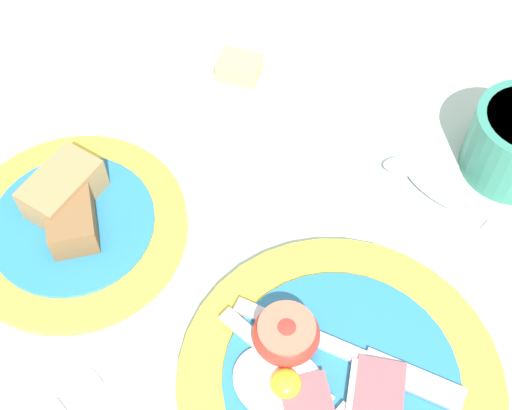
{
  "coord_description": "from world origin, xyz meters",
  "views": [
    {
      "loc": [
        0.15,
        -0.22,
        0.53
      ],
      "look_at": [
        -0.02,
        0.07,
        0.02
      ],
      "focal_mm": 50.0,
      "sensor_mm": 36.0,
      "label": 1
    }
  ],
  "objects_px": {
    "butter_dish": "(240,77)",
    "teaspoon_near_cup": "(391,166)",
    "breakfast_plate": "(334,382)",
    "teaspoon_by_saucer": "(463,207)",
    "bread_plate": "(72,222)"
  },
  "relations": [
    {
      "from": "butter_dish",
      "to": "teaspoon_near_cup",
      "type": "xyz_separation_m",
      "value": [
        0.18,
        -0.03,
        -0.0
      ]
    },
    {
      "from": "breakfast_plate",
      "to": "butter_dish",
      "type": "height_order",
      "value": "breakfast_plate"
    },
    {
      "from": "breakfast_plate",
      "to": "bread_plate",
      "type": "distance_m",
      "value": 0.26
    },
    {
      "from": "teaspoon_by_saucer",
      "to": "teaspoon_near_cup",
      "type": "distance_m",
      "value": 0.07
    },
    {
      "from": "breakfast_plate",
      "to": "bread_plate",
      "type": "relative_size",
      "value": 1.26
    },
    {
      "from": "butter_dish",
      "to": "teaspoon_near_cup",
      "type": "bearing_deg",
      "value": -8.55
    },
    {
      "from": "breakfast_plate",
      "to": "teaspoon_by_saucer",
      "type": "height_order",
      "value": "breakfast_plate"
    },
    {
      "from": "butter_dish",
      "to": "teaspoon_near_cup",
      "type": "height_order",
      "value": "butter_dish"
    },
    {
      "from": "bread_plate",
      "to": "teaspoon_by_saucer",
      "type": "distance_m",
      "value": 0.34
    },
    {
      "from": "bread_plate",
      "to": "teaspoon_by_saucer",
      "type": "relative_size",
      "value": 1.03
    },
    {
      "from": "butter_dish",
      "to": "teaspoon_by_saucer",
      "type": "bearing_deg",
      "value": -8.54
    },
    {
      "from": "bread_plate",
      "to": "teaspoon_near_cup",
      "type": "relative_size",
      "value": 1.09
    },
    {
      "from": "breakfast_plate",
      "to": "teaspoon_by_saucer",
      "type": "bearing_deg",
      "value": 81.49
    },
    {
      "from": "teaspoon_by_saucer",
      "to": "teaspoon_near_cup",
      "type": "bearing_deg",
      "value": 6.69
    },
    {
      "from": "breakfast_plate",
      "to": "butter_dish",
      "type": "relative_size",
      "value": 2.27
    }
  ]
}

